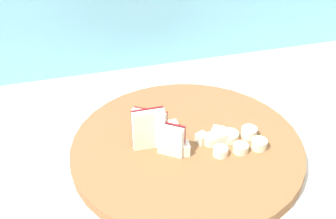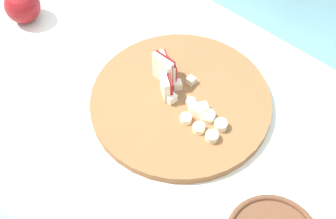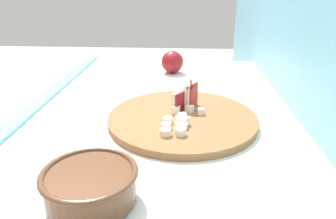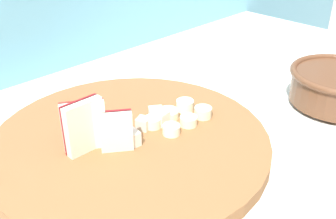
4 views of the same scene
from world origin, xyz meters
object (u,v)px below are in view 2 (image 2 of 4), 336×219
object	(u,v)px
apple_wedge_fan	(166,73)
apple_dice_pile	(189,99)
banana_slice_rows	(205,122)
whole_apple	(22,5)
cutting_board	(181,101)

from	to	relation	value
apple_wedge_fan	apple_dice_pile	world-z (taller)	apple_wedge_fan
banana_slice_rows	apple_dice_pile	bearing A→B (deg)	159.86
apple_wedge_fan	apple_dice_pile	xyz separation A→B (m)	(0.06, -0.01, -0.02)
banana_slice_rows	whole_apple	xyz separation A→B (m)	(-0.49, -0.03, 0.02)
banana_slice_rows	apple_wedge_fan	bearing A→B (deg)	166.48
cutting_board	apple_wedge_fan	xyz separation A→B (m)	(-0.05, 0.01, 0.04)
apple_wedge_fan	whole_apple	xyz separation A→B (m)	(-0.37, -0.06, -0.01)
cutting_board	whole_apple	xyz separation A→B (m)	(-0.42, -0.04, 0.03)
cutting_board	apple_wedge_fan	bearing A→B (deg)	165.73
apple_dice_pile	whole_apple	world-z (taller)	whole_apple
cutting_board	apple_dice_pile	size ratio (longest dim) A/B	3.60
apple_dice_pile	cutting_board	bearing A→B (deg)	-167.33
apple_wedge_fan	banana_slice_rows	distance (m)	0.13
whole_apple	cutting_board	bearing A→B (deg)	6.02
whole_apple	banana_slice_rows	bearing A→B (deg)	3.22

